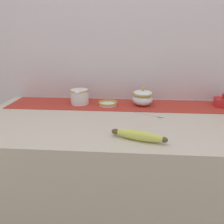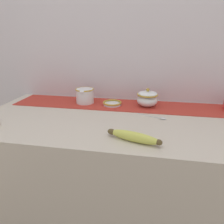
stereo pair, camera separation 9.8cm
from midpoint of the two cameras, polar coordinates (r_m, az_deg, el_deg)
name	(u,v)px [view 2 (the right image)]	position (r m, az deg, el deg)	size (l,w,h in m)	color
countertop	(118,185)	(1.27, 4.08, -20.09)	(1.49, 0.69, 0.87)	beige
back_wall	(128,48)	(1.33, 6.77, 17.70)	(2.29, 0.04, 2.40)	silver
table_runner	(124,105)	(1.24, 5.67, 1.95)	(1.38, 0.24, 0.00)	#B23328
cream_pitcher	(85,95)	(1.27, -5.56, 4.79)	(0.12, 0.13, 0.10)	white
sugar_bowl	(147,98)	(1.23, 12.33, 3.79)	(0.13, 0.13, 0.11)	white
small_dish	(112,103)	(1.24, 2.36, 2.47)	(0.12, 0.12, 0.02)	white
banana	(134,137)	(0.82, 9.72, -7.05)	(0.23, 0.10, 0.04)	#CCD156
spoon	(160,118)	(1.07, 16.21, -1.68)	(0.16, 0.08, 0.01)	silver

